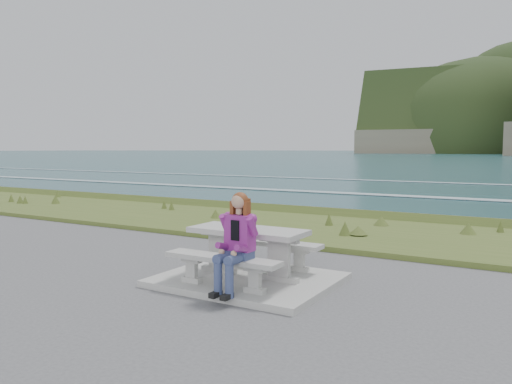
# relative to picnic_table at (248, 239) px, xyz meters

# --- Properties ---
(concrete_slab) EXTENTS (2.60, 2.10, 0.10)m
(concrete_slab) POSITION_rel_picnic_table_xyz_m (-0.00, 0.00, -0.63)
(concrete_slab) COLOR gray
(concrete_slab) RESTS_ON ground
(picnic_table) EXTENTS (1.80, 0.75, 0.75)m
(picnic_table) POSITION_rel_picnic_table_xyz_m (0.00, 0.00, 0.00)
(picnic_table) COLOR gray
(picnic_table) RESTS_ON concrete_slab
(bench_landward) EXTENTS (1.80, 0.35, 0.45)m
(bench_landward) POSITION_rel_picnic_table_xyz_m (0.00, -0.70, -0.23)
(bench_landward) COLOR gray
(bench_landward) RESTS_ON concrete_slab
(bench_seaward) EXTENTS (1.80, 0.35, 0.45)m
(bench_seaward) POSITION_rel_picnic_table_xyz_m (0.00, 0.70, -0.23)
(bench_seaward) COLOR gray
(bench_seaward) RESTS_ON concrete_slab
(grass_verge) EXTENTS (160.00, 4.50, 0.22)m
(grass_verge) POSITION_rel_picnic_table_xyz_m (-0.00, 5.00, -0.68)
(grass_verge) COLOR #435A21
(grass_verge) RESTS_ON ground
(shore_drop) EXTENTS (160.00, 0.80, 2.20)m
(shore_drop) POSITION_rel_picnic_table_xyz_m (-0.00, 7.90, -0.68)
(shore_drop) COLOR #6A604F
(shore_drop) RESTS_ON ground
(ocean) EXTENTS (1600.00, 1600.00, 0.09)m
(ocean) POSITION_rel_picnic_table_xyz_m (-0.00, 25.09, -2.42)
(ocean) COLOR #1B474E
(ocean) RESTS_ON ground
(seated_woman) EXTENTS (0.40, 0.68, 1.37)m
(seated_woman) POSITION_rel_picnic_table_xyz_m (0.28, -0.83, -0.08)
(seated_woman) COLOR navy
(seated_woman) RESTS_ON concrete_slab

